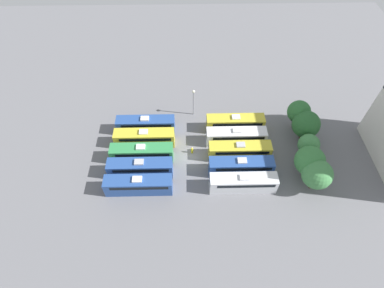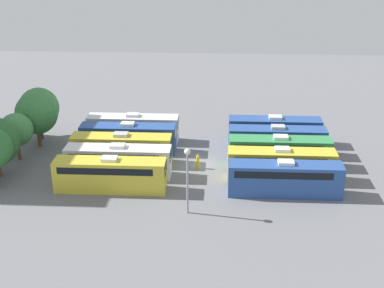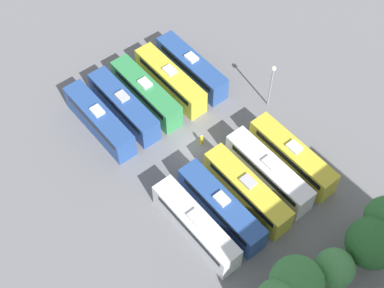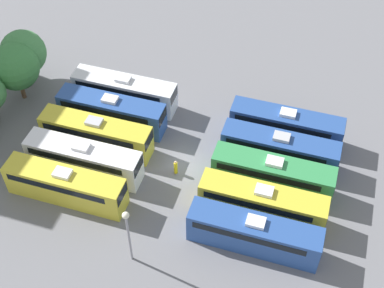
{
  "view_description": "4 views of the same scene",
  "coord_description": "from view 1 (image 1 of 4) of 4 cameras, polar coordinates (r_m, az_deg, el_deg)",
  "views": [
    {
      "loc": [
        33.83,
        -0.46,
        46.24
      ],
      "look_at": [
        -1.71,
        0.28,
        1.88
      ],
      "focal_mm": 28.0,
      "sensor_mm": 36.0,
      "label": 1
    },
    {
      "loc": [
        -56.7,
        -2.1,
        25.32
      ],
      "look_at": [
        -0.24,
        0.97,
        2.62
      ],
      "focal_mm": 50.0,
      "sensor_mm": 36.0,
      "label": 2
    },
    {
      "loc": [
        23.56,
        28.62,
        51.46
      ],
      "look_at": [
        0.83,
        0.79,
        2.12
      ],
      "focal_mm": 50.0,
      "sensor_mm": 36.0,
      "label": 3
    },
    {
      "loc": [
        -33.43,
        -11.56,
        40.74
      ],
      "look_at": [
        1.66,
        -0.55,
        1.66
      ],
      "focal_mm": 50.0,
      "sensor_mm": 36.0,
      "label": 4
    }
  ],
  "objects": [
    {
      "name": "tree_0",
      "position": [
        62.51,
        19.69,
        5.78
      ],
      "size": [
        4.52,
        4.52,
        6.77
      ],
      "color": "brown",
      "rests_on": "ground_plane"
    },
    {
      "name": "bus_5",
      "position": [
        61.1,
        8.24,
        4.01
      ],
      "size": [
        2.56,
        11.6,
        3.71
      ],
      "color": "gold",
      "rests_on": "ground_plane"
    },
    {
      "name": "ground_plane",
      "position": [
        57.3,
        -0.25,
        -2.51
      ],
      "size": [
        120.31,
        120.31,
        0.0
      ],
      "primitive_type": "plane",
      "color": "slate"
    },
    {
      "name": "bus_1",
      "position": [
        58.62,
        -8.99,
        1.22
      ],
      "size": [
        2.56,
        11.6,
        3.71
      ],
      "color": "gold",
      "rests_on": "ground_plane"
    },
    {
      "name": "tree_1",
      "position": [
        61.21,
        20.88,
        3.51
      ],
      "size": [
        5.3,
        5.3,
        6.7
      ],
      "color": "brown",
      "rests_on": "ground_plane"
    },
    {
      "name": "tree_2",
      "position": [
        58.43,
        21.34,
        -0.1
      ],
      "size": [
        3.93,
        3.93,
        5.69
      ],
      "color": "brown",
      "rests_on": "ground_plane"
    },
    {
      "name": "bus_2",
      "position": [
        56.41,
        -9.49,
        -1.62
      ],
      "size": [
        2.56,
        11.6,
        3.71
      ],
      "color": "#338C4C",
      "rests_on": "ground_plane"
    },
    {
      "name": "worker_person",
      "position": [
        57.31,
        0.01,
        -1.2
      ],
      "size": [
        0.36,
        0.36,
        1.67
      ],
      "color": "gold",
      "rests_on": "ground_plane"
    },
    {
      "name": "bus_3",
      "position": [
        54.47,
        -9.8,
        -4.44
      ],
      "size": [
        2.56,
        11.6,
        3.71
      ],
      "color": "#284C93",
      "rests_on": "ground_plane"
    },
    {
      "name": "bus_4",
      "position": [
        52.58,
        -10.12,
        -7.62
      ],
      "size": [
        2.56,
        11.6,
        3.71
      ],
      "color": "#284C93",
      "rests_on": "ground_plane"
    },
    {
      "name": "light_pole",
      "position": [
        61.54,
        0.28,
        8.74
      ],
      "size": [
        0.6,
        0.6,
        6.68
      ],
      "color": "gray",
      "rests_on": "ground_plane"
    },
    {
      "name": "bus_0",
      "position": [
        60.9,
        -8.76,
        3.72
      ],
      "size": [
        2.56,
        11.6,
        3.71
      ],
      "color": "#284C93",
      "rests_on": "ground_plane"
    },
    {
      "name": "tree_3",
      "position": [
        55.22,
        21.51,
        -3.01
      ],
      "size": [
        5.21,
        5.21,
        7.01
      ],
      "color": "brown",
      "rests_on": "ground_plane"
    },
    {
      "name": "bus_7",
      "position": [
        56.65,
        9.09,
        -1.21
      ],
      "size": [
        2.56,
        11.6,
        3.71
      ],
      "color": "gold",
      "rests_on": "ground_plane"
    },
    {
      "name": "bus_9",
      "position": [
        52.73,
        9.74,
        -7.25
      ],
      "size": [
        2.56,
        11.6,
        3.71
      ],
      "color": "silver",
      "rests_on": "ground_plane"
    },
    {
      "name": "bus_6",
      "position": [
        58.76,
        8.43,
        1.48
      ],
      "size": [
        2.56,
        11.6,
        3.71
      ],
      "color": "white",
      "rests_on": "ground_plane"
    },
    {
      "name": "tree_4",
      "position": [
        54.19,
        22.73,
        -5.34
      ],
      "size": [
        5.12,
        5.12,
        6.82
      ],
      "color": "brown",
      "rests_on": "ground_plane"
    },
    {
      "name": "bus_8",
      "position": [
        54.58,
        9.35,
        -4.17
      ],
      "size": [
        2.56,
        11.6,
        3.71
      ],
      "color": "#284C93",
      "rests_on": "ground_plane"
    }
  ]
}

